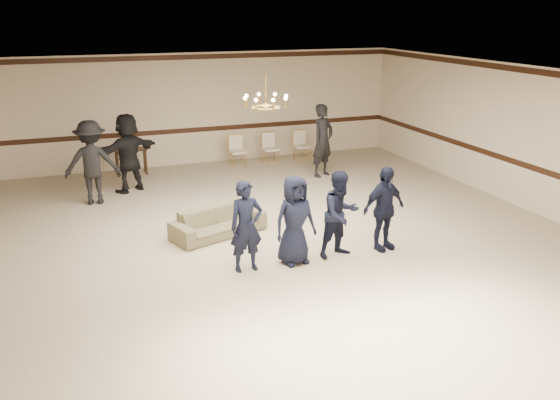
{
  "coord_description": "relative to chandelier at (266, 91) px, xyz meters",
  "views": [
    {
      "loc": [
        -3.75,
        -9.82,
        4.39
      ],
      "look_at": [
        -0.27,
        -0.5,
        1.14
      ],
      "focal_mm": 37.86,
      "sensor_mm": 36.0,
      "label": 1
    }
  ],
  "objects": [
    {
      "name": "adult_left",
      "position": [
        -3.19,
        3.12,
        -1.89
      ],
      "size": [
        1.35,
        0.89,
        1.97
      ],
      "primitive_type": "imported",
      "rotation": [
        0.0,
        0.0,
        3.01
      ],
      "color": "black",
      "rests_on": "floor"
    },
    {
      "name": "adult_mid",
      "position": [
        -2.29,
        3.82,
        -1.89
      ],
      "size": [
        1.89,
        1.34,
        1.97
      ],
      "primitive_type": "imported",
      "rotation": [
        0.0,
        0.0,
        3.61
      ],
      "color": "black",
      "rests_on": "floor"
    },
    {
      "name": "boy_b",
      "position": [
        -0.07,
        -1.71,
        -2.06
      ],
      "size": [
        0.86,
        0.62,
        1.62
      ],
      "primitive_type": "imported",
      "rotation": [
        0.0,
        0.0,
        0.14
      ],
      "color": "black",
      "rests_on": "floor"
    },
    {
      "name": "banquet_chair_right",
      "position": [
        2.92,
        5.16,
        -2.42
      ],
      "size": [
        0.44,
        0.44,
        0.9
      ],
      "primitive_type": null,
      "rotation": [
        0.0,
        0.0,
        0.01
      ],
      "color": "#EEE1C8",
      "rests_on": "floor"
    },
    {
      "name": "crown_molding",
      "position": [
        0.0,
        5.99,
        0.21
      ],
      "size": [
        12.0,
        0.02,
        0.14
      ],
      "primitive_type": "cube",
      "color": "black",
      "rests_on": "wall_back"
    },
    {
      "name": "boy_d",
      "position": [
        1.73,
        -1.71,
        -2.06
      ],
      "size": [
        1.01,
        0.58,
        1.62
      ],
      "primitive_type": "imported",
      "rotation": [
        0.0,
        0.0,
        0.21
      ],
      "color": "black",
      "rests_on": "floor"
    },
    {
      "name": "banquet_chair_left",
      "position": [
        0.92,
        5.16,
        -2.42
      ],
      "size": [
        0.45,
        0.45,
        0.9
      ],
      "primitive_type": null,
      "rotation": [
        0.0,
        0.0,
        -0.02
      ],
      "color": "#EEE1C8",
      "rests_on": "floor"
    },
    {
      "name": "banquet_chair_mid",
      "position": [
        1.92,
        5.16,
        -2.42
      ],
      "size": [
        0.47,
        0.47,
        0.9
      ],
      "primitive_type": null,
      "rotation": [
        0.0,
        0.0,
        0.07
      ],
      "color": "#EEE1C8",
      "rests_on": "floor"
    },
    {
      "name": "boy_c",
      "position": [
        0.83,
        -1.71,
        -2.06
      ],
      "size": [
        0.9,
        0.76,
        1.62
      ],
      "primitive_type": "imported",
      "rotation": [
        0.0,
        0.0,
        0.2
      ],
      "color": "black",
      "rests_on": "floor"
    },
    {
      "name": "chair_rail",
      "position": [
        0.0,
        5.99,
        -1.88
      ],
      "size": [
        12.0,
        0.02,
        0.14
      ],
      "primitive_type": "cube",
      "color": "black",
      "rests_on": "wall_back"
    },
    {
      "name": "console_table",
      "position": [
        -2.08,
        5.36,
        -2.51
      ],
      "size": [
        0.89,
        0.45,
        0.72
      ],
      "primitive_type": "cube",
      "rotation": [
        0.0,
        0.0,
        0.1
      ],
      "color": "#331E11",
      "rests_on": "floor"
    },
    {
      "name": "adult_right",
      "position": [
        2.81,
        3.42,
        -1.89
      ],
      "size": [
        0.85,
        0.74,
        1.97
      ],
      "primitive_type": "imported",
      "rotation": [
        0.0,
        0.0,
        0.46
      ],
      "color": "black",
      "rests_on": "floor"
    },
    {
      "name": "settee",
      "position": [
        -1.01,
        0.08,
        -2.59
      ],
      "size": [
        2.07,
        1.34,
        0.56
      ],
      "primitive_type": "imported",
      "rotation": [
        0.0,
        0.0,
        0.33
      ],
      "color": "#696046",
      "rests_on": "floor"
    },
    {
      "name": "chandelier",
      "position": [
        0.0,
        0.0,
        0.0
      ],
      "size": [
        0.94,
        0.94,
        0.89
      ],
      "primitive_type": null,
      "color": "#B28D39",
      "rests_on": "ceiling"
    },
    {
      "name": "boy_a",
      "position": [
        -0.97,
        -1.71,
        -2.06
      ],
      "size": [
        0.61,
        0.41,
        1.62
      ],
      "primitive_type": "imported",
      "rotation": [
        0.0,
        0.0,
        0.04
      ],
      "color": "black",
      "rests_on": "floor"
    },
    {
      "name": "room",
      "position": [
        0.0,
        -1.0,
        -1.28
      ],
      "size": [
        12.01,
        14.01,
        3.21
      ],
      "color": "beige",
      "rests_on": "ground"
    }
  ]
}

